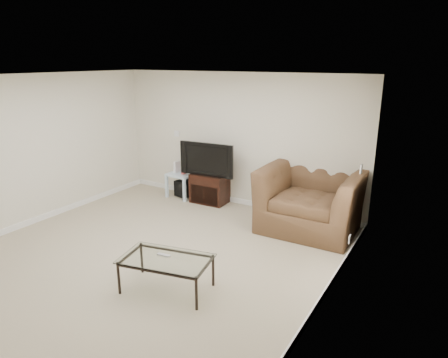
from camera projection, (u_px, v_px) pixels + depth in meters
The scene contains 18 objects.
floor at pixel (153, 253), 5.81m from camera, with size 5.00×5.00×0.00m, color tan.
ceiling at pixel (142, 77), 5.09m from camera, with size 5.00×5.00×0.00m, color white.
wall_back at pixel (236, 140), 7.51m from camera, with size 5.00×0.02×2.50m, color silver.
wall_left at pixel (34, 150), 6.68m from camera, with size 0.02×5.00×2.50m, color silver.
wall_right at pixel (328, 203), 4.23m from camera, with size 0.02×5.00×2.50m, color silver.
plate_back at pixel (177, 133), 8.18m from camera, with size 0.12×0.02×0.12m, color white.
plate_right_switch at pixel (361, 169), 5.55m from camera, with size 0.02×0.09×0.13m, color white.
plate_right_outlet at pixel (350, 239), 5.58m from camera, with size 0.02×0.08×0.12m, color white.
tv_stand at pixel (210, 188), 7.83m from camera, with size 0.69×0.48×0.58m, color black, non-canonical shape.
dvd_player at pixel (209, 179), 7.74m from camera, with size 0.41×0.28×0.06m, color black.
television at pixel (209, 158), 7.63m from camera, with size 1.03×0.21×0.64m, color black.
side_table at pixel (183, 185), 8.17m from camera, with size 0.52×0.52×0.50m, color silver, non-canonical shape.
subwoofer at pixel (185, 188), 8.19m from camera, with size 0.32×0.32×0.32m, color black.
game_console at pixel (177, 167), 8.11m from camera, with size 0.05×0.17×0.23m, color white.
game_case at pixel (184, 169), 8.02m from camera, with size 0.05×0.15×0.20m, color #CC4C4C.
recliner at pixel (312, 189), 6.49m from camera, with size 1.58×1.03×1.38m, color brown.
coffee_table at pixel (167, 274), 4.85m from camera, with size 1.08×0.61×0.42m, color black, non-canonical shape.
remote at pixel (164, 255), 4.84m from camera, with size 0.17×0.05×0.02m, color #B2B2B7.
Camera 1 is at (3.58, -3.98, 2.72)m, focal length 32.00 mm.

